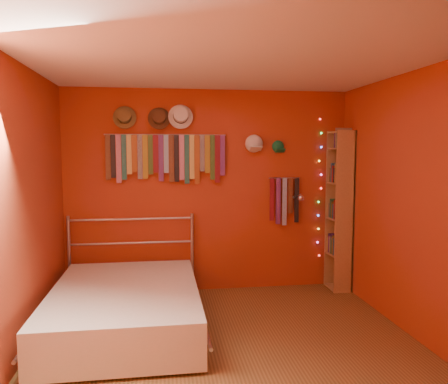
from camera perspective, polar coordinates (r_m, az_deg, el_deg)
name	(u,v)px	position (r m, az deg, el deg)	size (l,w,h in m)	color
ground	(231,352)	(4.07, 0.92, -20.13)	(3.50, 3.50, 0.00)	brown
back_wall	(209,191)	(5.43, -1.97, 0.09)	(3.50, 0.02, 2.50)	#973218
right_wall	(422,207)	(4.34, 24.41, -1.77)	(0.02, 3.50, 2.50)	#973218
left_wall	(13,215)	(3.84, -25.80, -2.71)	(0.02, 3.50, 2.50)	#973218
ceiling	(231,60)	(3.75, 0.98, 16.86)	(3.50, 3.50, 0.02)	white
tie_rack	(167,156)	(5.31, -7.52, 4.72)	(1.45, 0.03, 0.60)	#ADADB2
small_tie_rack	(284,199)	(5.56, 7.87, -0.86)	(0.40, 0.03, 0.61)	#ADADB2
fedora_olive	(124,117)	(5.31, -12.89, 9.58)	(0.27, 0.15, 0.27)	brown
fedora_brown	(159,118)	(5.30, -8.48, 9.59)	(0.27, 0.14, 0.26)	#4B2F1B
fedora_white	(181,116)	(5.30, -5.68, 9.87)	(0.30, 0.16, 0.29)	silver
cap_white	(254,144)	(5.44, 3.93, 6.30)	(0.20, 0.25, 0.20)	white
cap_green	(278,147)	(5.52, 7.07, 5.90)	(0.16, 0.21, 0.16)	#19743F
fairy_lights	(320,188)	(5.72, 12.38, 0.47)	(0.06, 0.02, 1.78)	#FF3333
reading_lamp	(300,198)	(5.44, 9.85, -0.74)	(0.07, 0.31, 0.09)	#ADADB2
bookshelf	(342,210)	(5.67, 15.19, -2.23)	(0.25, 0.34, 2.00)	olive
bed	(126,307)	(4.53, -12.74, -14.43)	(1.50, 2.05, 0.99)	#ADADB2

